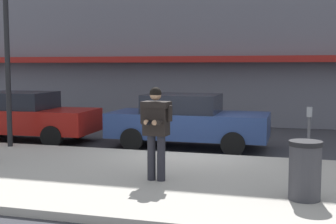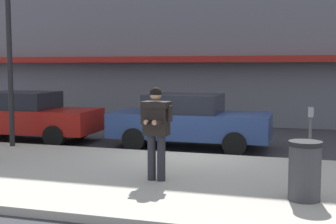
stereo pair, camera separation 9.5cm
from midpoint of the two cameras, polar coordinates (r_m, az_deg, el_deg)
ground_plane at (r=12.19m, az=2.57°, el=-5.45°), size 80.00×80.00×0.00m
sidewalk at (r=9.25m, az=4.43°, el=-8.61°), size 32.00×5.30×0.14m
curb_paint_line at (r=12.05m, az=7.27°, el=-5.61°), size 28.00×0.12×0.01m
parked_sedan_near at (r=15.25m, az=-17.45°, el=-0.47°), size 4.57×2.06×1.54m
parked_sedan_mid at (r=13.34m, az=2.13°, el=-1.05°), size 4.52×1.98×1.54m
man_texting_on_phone at (r=8.92m, az=-1.78°, el=-1.39°), size 0.65×0.60×1.81m
street_lamp_post at (r=13.48m, az=-19.27°, el=8.72°), size 0.36×0.36×4.88m
parking_meter at (r=11.11m, az=16.58°, el=-1.69°), size 0.12×0.18×1.27m
trash_bin at (r=8.05m, az=16.03°, el=-6.84°), size 0.55×0.55×0.98m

